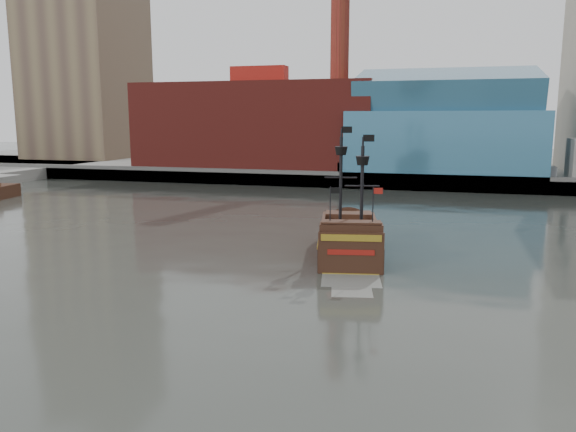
% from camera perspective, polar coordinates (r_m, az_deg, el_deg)
% --- Properties ---
extents(ground, '(400.00, 400.00, 0.00)m').
position_cam_1_polar(ground, '(29.10, -7.05, -12.01)').
color(ground, '#272924').
rests_on(ground, ground).
extents(promenade_far, '(220.00, 60.00, 2.00)m').
position_cam_1_polar(promenade_far, '(117.74, 10.57, 4.88)').
color(promenade_far, slate).
rests_on(promenade_far, ground).
extents(seawall, '(220.00, 1.00, 2.60)m').
position_cam_1_polar(seawall, '(88.50, 8.79, 3.54)').
color(seawall, '#4C4C49').
rests_on(seawall, ground).
extents(skyline, '(149.00, 45.00, 62.00)m').
position_cam_1_polar(skyline, '(110.41, 13.40, 16.72)').
color(skyline, brown).
rests_on(skyline, promenade_far).
extents(pirate_ship, '(6.99, 15.19, 10.96)m').
position_cam_1_polar(pirate_ship, '(45.12, 6.24, -2.78)').
color(pirate_ship, black).
rests_on(pirate_ship, ground).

